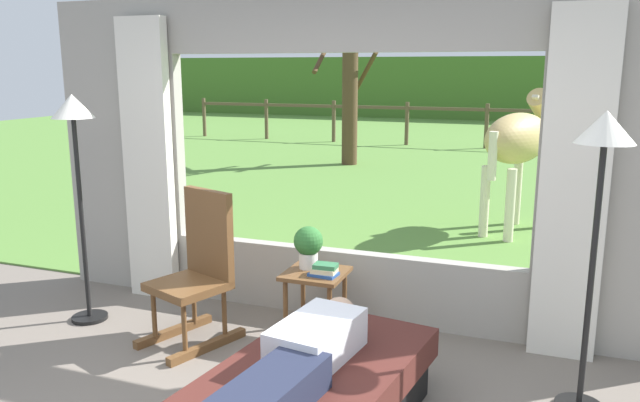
# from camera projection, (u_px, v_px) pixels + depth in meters

# --- Properties ---
(back_wall_with_window) EXTENTS (5.20, 0.12, 2.55)m
(back_wall_with_window) POSITION_uv_depth(u_px,v_px,m) (341.00, 164.00, 4.85)
(back_wall_with_window) COLOR #9E998E
(back_wall_with_window) RESTS_ON ground_plane
(curtain_panel_left) EXTENTS (0.44, 0.10, 2.40)m
(curtain_panel_left) POSITION_uv_depth(u_px,v_px,m) (148.00, 162.00, 5.31)
(curtain_panel_left) COLOR silver
(curtain_panel_left) RESTS_ON ground_plane
(curtain_panel_right) EXTENTS (0.44, 0.10, 2.40)m
(curtain_panel_right) POSITION_uv_depth(u_px,v_px,m) (573.00, 188.00, 4.15)
(curtain_panel_right) COLOR silver
(curtain_panel_right) RESTS_ON ground_plane
(outdoor_pasture_lawn) EXTENTS (36.00, 21.68, 0.02)m
(outdoor_pasture_lawn) POSITION_uv_depth(u_px,v_px,m) (483.00, 151.00, 15.09)
(outdoor_pasture_lawn) COLOR #568438
(outdoor_pasture_lawn) RESTS_ON ground_plane
(distant_hill_ridge) EXTENTS (36.00, 2.00, 2.40)m
(distant_hill_ridge) POSITION_uv_depth(u_px,v_px,m) (513.00, 88.00, 23.85)
(distant_hill_ridge) COLOR #446E28
(distant_hill_ridge) RESTS_ON ground_plane
(reclining_person) EXTENTS (0.42, 1.44, 0.22)m
(reclining_person) POSITION_uv_depth(u_px,v_px,m) (303.00, 356.00, 3.23)
(reclining_person) COLOR silver
(reclining_person) RESTS_ON recliner_sofa
(rocking_chair) EXTENTS (0.67, 0.80, 1.12)m
(rocking_chair) POSITION_uv_depth(u_px,v_px,m) (199.00, 269.00, 4.56)
(rocking_chair) COLOR brown
(rocking_chair) RESTS_ON ground_plane
(side_table) EXTENTS (0.44, 0.44, 0.52)m
(side_table) POSITION_uv_depth(u_px,v_px,m) (316.00, 284.00, 4.59)
(side_table) COLOR brown
(side_table) RESTS_ON ground_plane
(potted_plant) EXTENTS (0.22, 0.22, 0.32)m
(potted_plant) POSITION_uv_depth(u_px,v_px,m) (308.00, 244.00, 4.61)
(potted_plant) COLOR silver
(potted_plant) RESTS_ON side_table
(book_stack) EXTENTS (0.21, 0.16, 0.09)m
(book_stack) POSITION_uv_depth(u_px,v_px,m) (324.00, 270.00, 4.48)
(book_stack) COLOR #23478C
(book_stack) RESTS_ON side_table
(floor_lamp_left) EXTENTS (0.32, 0.32, 1.80)m
(floor_lamp_left) POSITION_uv_depth(u_px,v_px,m) (75.00, 140.00, 4.71)
(floor_lamp_left) COLOR black
(floor_lamp_left) RESTS_ON ground_plane
(floor_lamp_right) EXTENTS (0.32, 0.32, 1.77)m
(floor_lamp_right) POSITION_uv_depth(u_px,v_px,m) (601.00, 173.00, 3.40)
(floor_lamp_right) COLOR black
(floor_lamp_right) RESTS_ON ground_plane
(horse) EXTENTS (1.03, 1.79, 1.73)m
(horse) POSITION_uv_depth(u_px,v_px,m) (521.00, 139.00, 7.42)
(horse) COLOR tan
(horse) RESTS_ON outdoor_pasture_lawn
(pasture_tree) EXTENTS (1.40, 1.48, 3.49)m
(pasture_tree) POSITION_uv_depth(u_px,v_px,m) (351.00, 88.00, 12.61)
(pasture_tree) COLOR #4C3823
(pasture_tree) RESTS_ON outdoor_pasture_lawn
(pasture_fence_line) EXTENTS (16.10, 0.10, 1.10)m
(pasture_fence_line) POSITION_uv_depth(u_px,v_px,m) (487.00, 119.00, 15.30)
(pasture_fence_line) COLOR brown
(pasture_fence_line) RESTS_ON outdoor_pasture_lawn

